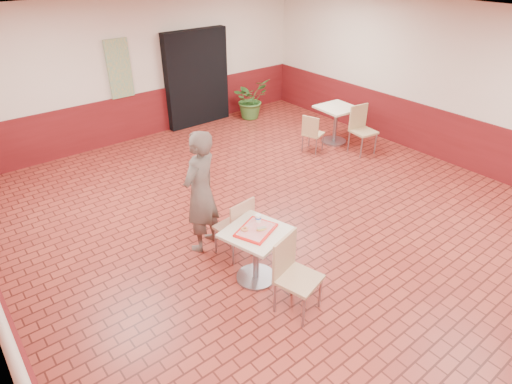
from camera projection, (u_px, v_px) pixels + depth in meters
room_shell at (308, 141)px, 5.88m from camera, size 8.01×10.01×3.01m
wainscot_band at (304, 203)px, 6.39m from camera, size 8.00×10.00×1.00m
corridor_doorway at (197, 79)px, 10.02m from camera, size 1.60×0.22×2.20m
promo_poster at (119, 69)px, 8.84m from camera, size 0.50×0.03×1.20m
main_table at (256, 247)px, 5.44m from camera, size 0.72×0.72×0.76m
chair_main_front at (293, 271)px, 4.98m from camera, size 0.56×0.56×1.00m
chair_main_back at (237, 225)px, 5.86m from camera, size 0.47×0.47×0.92m
customer at (201, 192)px, 5.86m from camera, size 0.77×0.66×1.80m
serving_tray at (256, 230)px, 5.31m from camera, size 0.49×0.38×0.03m
ring_donut at (244, 229)px, 5.27m from camera, size 0.11×0.11×0.03m
long_john_donut at (261, 229)px, 5.27m from camera, size 0.14×0.10×0.04m
paper_cup at (258, 218)px, 5.43m from camera, size 0.08×0.08×0.09m
second_table at (336, 119)px, 9.31m from camera, size 0.76×0.76×0.81m
chair_second_left at (312, 132)px, 8.91m from camera, size 0.47×0.47×0.81m
chair_second_front at (361, 127)px, 8.89m from camera, size 0.51×0.51×0.98m
potted_plant at (250, 99)px, 10.66m from camera, size 0.98×0.88×0.98m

